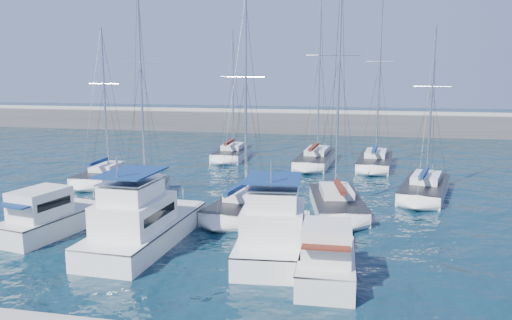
% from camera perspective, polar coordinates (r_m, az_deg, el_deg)
% --- Properties ---
extents(ground, '(220.00, 220.00, 0.00)m').
position_cam_1_polar(ground, '(27.64, -3.92, -9.67)').
color(ground, black).
rests_on(ground, ground).
extents(breakwater, '(160.00, 6.00, 4.45)m').
position_cam_1_polar(breakwater, '(77.80, 6.37, 3.93)').
color(breakwater, '#424244').
rests_on(breakwater, ground).
extents(motor_yacht_port_outer, '(3.82, 6.88, 3.20)m').
position_cam_1_polar(motor_yacht_port_outer, '(31.40, -22.62, -6.21)').
color(motor_yacht_port_outer, silver).
rests_on(motor_yacht_port_outer, ground).
extents(motor_yacht_port_inner, '(3.87, 9.82, 4.69)m').
position_cam_1_polar(motor_yacht_port_inner, '(27.82, -12.90, -7.32)').
color(motor_yacht_port_inner, silver).
rests_on(motor_yacht_port_inner, ground).
extents(motor_yacht_stbd_inner, '(4.17, 8.25, 4.69)m').
position_cam_1_polar(motor_yacht_stbd_inner, '(25.72, 2.11, -8.52)').
color(motor_yacht_stbd_inner, silver).
rests_on(motor_yacht_stbd_inner, ground).
extents(motor_yacht_stbd_outer, '(2.69, 5.59, 3.20)m').
position_cam_1_polar(motor_yacht_stbd_outer, '(23.04, 8.08, -11.38)').
color(motor_yacht_stbd_outer, silver).
rests_on(motor_yacht_stbd_outer, ground).
extents(sailboat_mid_a, '(3.20, 6.79, 13.24)m').
position_cam_1_polar(sailboat_mid_a, '(44.61, -16.85, -1.74)').
color(sailboat_mid_a, silver).
rests_on(sailboat_mid_a, ground).
extents(sailboat_mid_b, '(5.21, 8.80, 16.01)m').
position_cam_1_polar(sailboat_mid_b, '(37.42, -12.69, -3.76)').
color(sailboat_mid_b, silver).
rests_on(sailboat_mid_b, ground).
extents(sailboat_mid_c, '(3.98, 7.63, 14.35)m').
position_cam_1_polar(sailboat_mid_c, '(33.29, -1.57, -5.25)').
color(sailboat_mid_c, silver).
rests_on(sailboat_mid_c, ground).
extents(sailboat_mid_d, '(4.48, 8.37, 16.69)m').
position_cam_1_polar(sailboat_mid_d, '(34.43, 9.20, -4.83)').
color(sailboat_mid_d, silver).
rests_on(sailboat_mid_d, ground).
extents(sailboat_mid_e, '(4.93, 8.98, 13.07)m').
position_cam_1_polar(sailboat_mid_e, '(40.37, 18.74, -3.09)').
color(sailboat_mid_e, silver).
rests_on(sailboat_mid_e, ground).
extents(sailboat_back_a, '(3.17, 7.37, 14.00)m').
position_cam_1_polar(sailboat_back_a, '(54.27, -2.76, 0.75)').
color(sailboat_back_a, silver).
rests_on(sailboat_back_a, ground).
extents(sailboat_back_b, '(3.88, 9.88, 17.62)m').
position_cam_1_polar(sailboat_back_b, '(51.55, 6.88, 0.20)').
color(sailboat_back_b, silver).
rests_on(sailboat_back_b, ground).
extents(sailboat_back_c, '(3.90, 9.02, 16.53)m').
position_cam_1_polar(sailboat_back_c, '(51.05, 13.46, -0.10)').
color(sailboat_back_c, silver).
rests_on(sailboat_back_c, ground).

